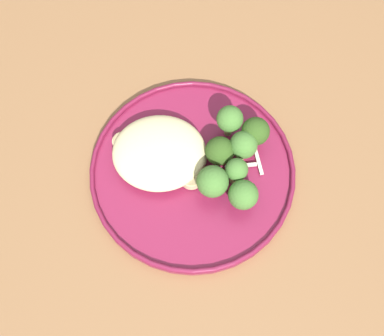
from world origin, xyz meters
The scene contains 20 objects.
ground centered at (0.00, 0.00, 0.00)m, with size 6.00×6.00×0.00m, color #47423D.
wooden_dining_table centered at (0.00, 0.00, 0.66)m, with size 1.40×1.00×0.74m.
dinner_plate centered at (-0.05, 0.01, 0.75)m, with size 0.29×0.29×0.02m.
noodle_bed centered at (-0.09, 0.03, 0.77)m, with size 0.13×0.12×0.04m.
seared_scallop_center_golden centered at (-0.09, 0.03, 0.76)m, with size 0.03×0.03×0.02m.
seared_scallop_right_edge centered at (-0.04, 0.02, 0.76)m, with size 0.03×0.03×0.01m.
seared_scallop_left_edge centered at (-0.07, 0.04, 0.76)m, with size 0.03×0.03×0.02m.
seared_scallop_half_hidden centered at (-0.14, 0.05, 0.76)m, with size 0.03×0.03×0.02m.
seared_scallop_large_seared centered at (-0.05, -0.01, 0.76)m, with size 0.03×0.03×0.02m.
seared_scallop_front_small centered at (-0.06, 0.02, 0.76)m, with size 0.03×0.03×0.01m.
broccoli_floret_tall_stalk centered at (0.01, -0.01, 0.79)m, with size 0.03×0.03×0.05m.
broccoli_floret_near_rim centered at (0.02, -0.04, 0.78)m, with size 0.04×0.04×0.05m.
broccoli_floret_front_edge centered at (-0.01, 0.02, 0.78)m, with size 0.04×0.04×0.05m.
broccoli_floret_center_pile centered at (-0.02, -0.02, 0.79)m, with size 0.04×0.04×0.06m.
broccoli_floret_right_tilted centered at (0.02, 0.03, 0.79)m, with size 0.04×0.04×0.06m.
broccoli_floret_split_head centered at (0.04, 0.05, 0.79)m, with size 0.04×0.04×0.06m.
broccoli_floret_rear_charred centered at (0.01, 0.07, 0.79)m, with size 0.04×0.04×0.06m.
onion_sliver_short_strip centered at (0.05, 0.02, 0.75)m, with size 0.04×0.01×0.00m, color silver.
onion_sliver_long_sliver centered at (-0.01, 0.01, 0.75)m, with size 0.04×0.01×0.00m, color silver.
onion_sliver_curled_piece centered at (0.02, 0.01, 0.75)m, with size 0.05×0.01×0.00m, color silver.
Camera 1 is at (-0.05, -0.24, 1.37)m, focal length 44.40 mm.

